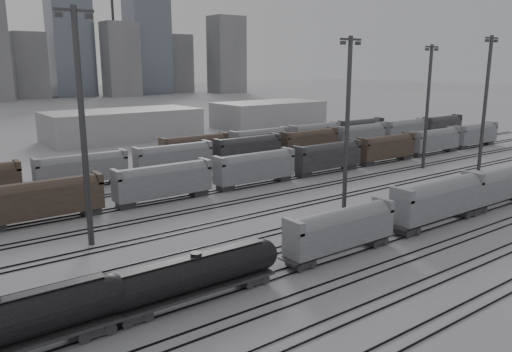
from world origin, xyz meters
TOP-DOWN VIEW (x-y plane):
  - ground at (0.00, 0.00)m, footprint 900.00×900.00m
  - tracks at (0.00, 17.50)m, footprint 220.00×71.50m
  - tank_car_b at (-21.09, 1.00)m, footprint 17.14×2.86m
  - hopper_car_a at (-3.40, 1.00)m, footprint 14.13×2.81m
  - hopper_car_b at (14.28, 1.00)m, footprint 15.91×3.16m
  - hopper_car_c at (29.08, 1.00)m, footprint 14.83×2.95m
  - light_mast_b at (-23.92, 20.26)m, footprint 4.19×0.67m
  - light_mast_c at (10.05, 13.29)m, footprint 3.82×0.61m
  - light_mast_d at (43.14, 23.66)m, footprint 3.80×0.61m
  - light_mast_e at (50.23, 16.06)m, footprint 4.05×0.65m
  - bg_string_near at (8.00, 32.00)m, footprint 151.00×3.00m
  - bg_string_mid at (18.00, 48.00)m, footprint 151.00×3.00m
  - bg_string_far at (35.50, 56.00)m, footprint 66.00×3.00m
  - warehouse_mid at (10.00, 95.00)m, footprint 40.00×18.00m
  - warehouse_right at (60.00, 95.00)m, footprint 35.00×18.00m
  - crane_right at (91.26, 305.00)m, footprint 42.00×1.80m

SIDE VIEW (x-z plane):
  - ground at x=0.00m, z-range 0.00..0.00m
  - tracks at x=0.00m, z-range 0.00..0.16m
  - tank_car_b at x=-21.09m, z-range 0.33..4.57m
  - bg_string_far at x=35.50m, z-range 0.00..5.60m
  - bg_string_near at x=8.00m, z-range 0.00..5.60m
  - bg_string_mid at x=18.00m, z-range 0.00..5.60m
  - hopper_car_a at x=-3.40m, z-range 0.60..5.65m
  - hopper_car_c at x=29.08m, z-range 0.63..5.93m
  - hopper_car_b at x=14.28m, z-range 0.67..6.36m
  - warehouse_mid at x=10.00m, z-range 0.00..8.00m
  - warehouse_right at x=60.00m, z-range 0.00..8.00m
  - light_mast_d at x=43.14m, z-range 0.72..24.49m
  - light_mast_c at x=10.05m, z-range 0.73..24.59m
  - light_mast_e at x=50.23m, z-range 0.77..26.09m
  - light_mast_b at x=-23.92m, z-range 0.80..26.96m
  - crane_right at x=91.26m, z-range 7.39..107.39m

